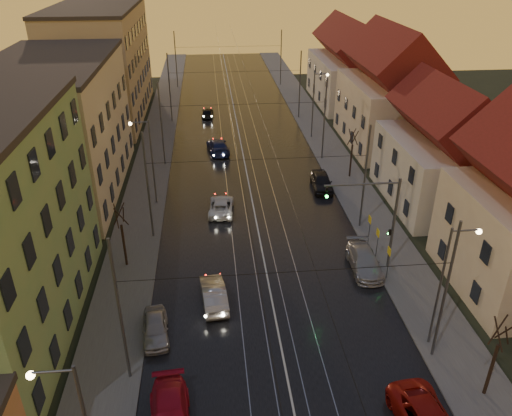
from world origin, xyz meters
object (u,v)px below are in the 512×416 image
object	(u,v)px
street_lamp_1	(447,276)
driving_car_1	(214,294)
driving_car_4	(207,113)
parked_right_2	(322,182)
traffic_light_mast	(381,213)
parked_left_3	(155,328)
driving_car_3	(218,146)
driving_car_2	(221,206)
parked_right_1	(364,261)
street_lamp_2	(148,154)
street_lamp_3	(316,99)

from	to	relation	value
street_lamp_1	driving_car_1	xyz separation A→B (m)	(-12.97, 5.09, -4.16)
driving_car_4	parked_right_2	size ratio (longest dim) A/B	0.81
driving_car_1	driving_car_4	size ratio (longest dim) A/B	1.18
traffic_light_mast	parked_left_3	size ratio (longest dim) A/B	1.90
driving_car_3	parked_right_2	size ratio (longest dim) A/B	1.15
driving_car_2	parked_right_1	distance (m)	14.11
street_lamp_1	parked_right_2	size ratio (longest dim) A/B	1.76
street_lamp_1	parked_left_3	xyz separation A→B (m)	(-16.55, 2.22, -4.24)
street_lamp_2	driving_car_2	bearing A→B (deg)	-19.87
driving_car_2	driving_car_4	distance (m)	27.87
driving_car_2	parked_right_1	xyz separation A→B (m)	(10.09, -9.86, 0.09)
driving_car_1	driving_car_2	distance (m)	12.71
parked_right_1	parked_right_2	size ratio (longest dim) A/B	1.08
street_lamp_1	traffic_light_mast	size ratio (longest dim) A/B	1.11
traffic_light_mast	parked_right_1	size ratio (longest dim) A/B	1.46
traffic_light_mast	driving_car_2	world-z (taller)	traffic_light_mast
driving_car_2	driving_car_3	world-z (taller)	driving_car_3
street_lamp_2	parked_right_1	distance (m)	20.70
street_lamp_2	parked_right_2	bearing A→B (deg)	5.75
street_lamp_1	driving_car_3	size ratio (longest dim) A/B	1.53
driving_car_3	traffic_light_mast	bearing A→B (deg)	106.44
driving_car_1	driving_car_4	bearing A→B (deg)	-95.79
driving_car_4	street_lamp_1	bearing A→B (deg)	109.80
traffic_light_mast	parked_right_1	xyz separation A→B (m)	(-0.83, -0.09, -3.88)
traffic_light_mast	street_lamp_2	bearing A→B (deg)	144.93
street_lamp_2	driving_car_2	xyz separation A→B (m)	(6.18, -2.23, -4.26)
driving_car_2	parked_left_3	distance (m)	16.19
driving_car_1	parked_left_3	distance (m)	4.59
driving_car_4	parked_right_2	distance (m)	26.32
driving_car_4	parked_left_3	xyz separation A→B (m)	(-3.61, -43.41, 0.02)
street_lamp_2	street_lamp_1	bearing A→B (deg)	-47.68
street_lamp_3	parked_right_1	distance (m)	28.47
street_lamp_2	driving_car_1	distance (m)	16.35
driving_car_2	driving_car_4	size ratio (longest dim) A/B	1.22
driving_car_1	street_lamp_2	bearing A→B (deg)	-76.39
driving_car_1	parked_right_1	xyz separation A→B (m)	(11.03, 2.82, -0.01)
street_lamp_1	street_lamp_2	bearing A→B (deg)	132.32
driving_car_3	driving_car_1	bearing A→B (deg)	80.19
driving_car_3	parked_right_1	distance (m)	26.29
driving_car_3	parked_left_3	bearing A→B (deg)	73.63
street_lamp_1	parked_right_2	distance (m)	22.11
parked_left_3	parked_right_1	bearing A→B (deg)	15.15
driving_car_4	street_lamp_2	bearing A→B (deg)	82.35
driving_car_3	parked_right_1	xyz separation A→B (m)	(9.96, -24.33, -0.04)
street_lamp_1	driving_car_1	size ratio (longest dim) A/B	1.82
street_lamp_1	traffic_light_mast	xyz separation A→B (m)	(-1.11, 8.00, -0.29)
parked_right_2	street_lamp_3	bearing A→B (deg)	84.35
driving_car_3	driving_car_4	bearing A→B (deg)	-93.06
street_lamp_1	driving_car_4	world-z (taller)	street_lamp_1
street_lamp_3	parked_right_1	xyz separation A→B (m)	(-1.94, -28.09, -4.17)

